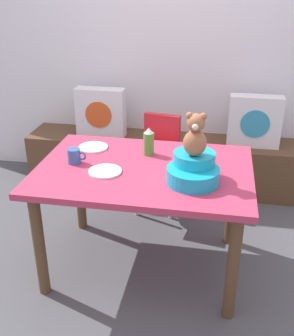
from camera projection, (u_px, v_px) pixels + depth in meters
name	position (u px, v px, depth m)	size (l,w,h in m)	color
ground_plane	(144.00, 264.00, 2.84)	(8.00, 8.00, 0.00)	#4C4C51
back_wall	(175.00, 38.00, 3.60)	(4.40, 0.10, 2.60)	silver
window_bench	(168.00, 162.00, 3.82)	(2.60, 0.44, 0.46)	brown
pillow_floral_left	(101.00, 113.00, 3.70)	(0.44, 0.15, 0.44)	silver
pillow_floral_right	(255.00, 121.00, 3.49)	(0.44, 0.15, 0.44)	silver
book_stack	(161.00, 135.00, 3.71)	(0.20, 0.14, 0.07)	#9B7859
dining_table	(144.00, 182.00, 2.56)	(1.32, 0.92, 0.74)	#B73351
highchair	(157.00, 151.00, 3.31)	(0.37, 0.49, 0.79)	red
infant_seat_teal	(193.00, 170.00, 2.33)	(0.30, 0.33, 0.16)	#16A0C2
teddy_bear	(195.00, 136.00, 2.24)	(0.13, 0.12, 0.25)	#9E603F
ketchup_bottle	(149.00, 142.00, 2.67)	(0.07, 0.07, 0.18)	#4C8C33
coffee_mug	(75.00, 156.00, 2.56)	(0.12, 0.08, 0.09)	#335999
dinner_plate_near	(93.00, 147.00, 2.80)	(0.20, 0.20, 0.01)	white
dinner_plate_far	(105.00, 171.00, 2.46)	(0.20, 0.20, 0.01)	white
table_fork	(191.00, 159.00, 2.63)	(0.02, 0.17, 0.01)	silver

